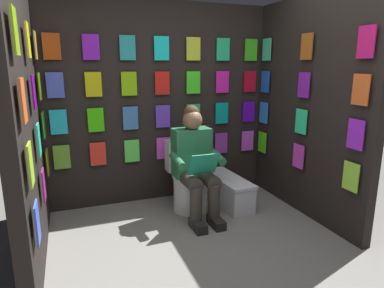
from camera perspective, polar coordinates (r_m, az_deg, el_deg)
ground_plane at (r=2.74m, az=6.36°, el=-22.43°), size 30.00×30.00×0.00m
display_wall_back at (r=3.99m, az=-5.33°, el=6.84°), size 2.72×0.14×2.30m
display_wall_left at (r=3.77m, az=19.26°, el=5.78°), size 0.14×1.81×2.30m
display_wall_right at (r=2.93m, az=-26.56°, el=3.14°), size 0.14×1.81×2.30m
toilet at (r=3.81m, az=-0.69°, el=-6.20°), size 0.41×0.56×0.77m
person_reading at (r=3.53m, az=0.59°, el=-3.15°), size 0.53×0.68×1.19m
comic_longbox_near at (r=3.99m, az=6.10°, el=-7.84°), size 0.33×0.82×0.33m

